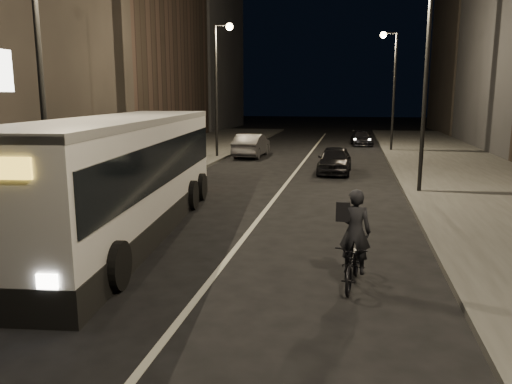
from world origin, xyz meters
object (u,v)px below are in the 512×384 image
at_px(streetlight_right_mid, 420,58).
at_px(car_near, 335,160).
at_px(streetlight_left_far, 220,72).
at_px(car_mid, 252,145).
at_px(city_bus, 123,171).
at_px(car_far, 362,138).
at_px(streetlight_right_far, 391,75).
at_px(streetlight_left_near, 47,42).
at_px(cyclist_on_bicycle, 354,254).

relative_size(streetlight_right_mid, car_near, 2.00).
xyz_separation_m(streetlight_left_far, car_mid, (1.73, 1.26, -4.60)).
distance_m(city_bus, car_far, 29.11).
relative_size(streetlight_right_far, city_bus, 0.65).
xyz_separation_m(streetlight_right_mid, streetlight_left_near, (-10.66, -8.00, 0.00)).
xyz_separation_m(cyclist_on_bicycle, car_mid, (-6.61, 21.87, 0.06)).
relative_size(streetlight_left_near, car_far, 2.10).
bearing_deg(streetlight_right_mid, streetlight_left_near, -143.12).
bearing_deg(car_far, streetlight_right_far, -74.57).
relative_size(car_mid, car_far, 1.19).
bearing_deg(streetlight_right_far, car_mid, -152.03).
xyz_separation_m(streetlight_right_mid, cyclist_on_bicycle, (-2.32, -10.62, -4.66)).
bearing_deg(streetlight_left_near, streetlight_right_mid, 36.88).
distance_m(streetlight_right_far, streetlight_left_near, 26.26).
relative_size(streetlight_right_far, cyclist_on_bicycle, 3.86).
bearing_deg(city_bus, streetlight_right_far, 63.06).
bearing_deg(car_mid, streetlight_right_mid, 129.69).
bearing_deg(streetlight_left_near, streetlight_right_far, 66.04).
bearing_deg(car_far, streetlight_right_mid, -90.26).
distance_m(streetlight_right_far, car_near, 12.31).
bearing_deg(car_mid, streetlight_right_far, -150.77).
bearing_deg(cyclist_on_bicycle, city_bus, 161.91).
distance_m(car_mid, car_far, 11.83).
relative_size(streetlight_right_mid, streetlight_right_far, 1.00).
bearing_deg(car_far, car_mid, -132.57).
xyz_separation_m(streetlight_left_near, car_far, (8.93, 28.64, -4.80)).
bearing_deg(car_near, streetlight_right_far, 74.39).
xyz_separation_m(car_near, car_mid, (-5.62, 6.15, 0.07)).
xyz_separation_m(streetlight_right_far, car_near, (-3.31, -10.90, -4.67)).
distance_m(cyclist_on_bicycle, car_near, 15.75).
relative_size(city_bus, cyclist_on_bicycle, 5.96).
xyz_separation_m(cyclist_on_bicycle, car_near, (-0.99, 15.72, -0.01)).
bearing_deg(streetlight_right_far, streetlight_left_far, -150.64).
xyz_separation_m(streetlight_left_near, car_mid, (1.73, 19.26, -4.60)).
relative_size(streetlight_left_near, cyclist_on_bicycle, 3.86).
bearing_deg(streetlight_right_mid, streetlight_left_far, 136.84).
relative_size(city_bus, car_far, 3.24).
bearing_deg(car_near, car_mid, 133.70).
bearing_deg(streetlight_left_far, cyclist_on_bicycle, -67.96).
xyz_separation_m(streetlight_left_near, cyclist_on_bicycle, (8.34, -2.62, -4.66)).
relative_size(streetlight_right_far, car_mid, 1.76).
xyz_separation_m(streetlight_right_far, streetlight_left_far, (-10.66, -6.00, 0.00)).
height_order(city_bus, cyclist_on_bicycle, city_bus).
xyz_separation_m(streetlight_right_far, car_far, (-1.73, 4.64, -4.80)).
bearing_deg(city_bus, streetlight_right_mid, 34.15).
height_order(streetlight_left_near, city_bus, streetlight_left_near).
bearing_deg(streetlight_left_near, city_bus, 13.60).
bearing_deg(streetlight_right_mid, car_far, 94.80).
relative_size(streetlight_right_mid, car_mid, 1.76).
relative_size(streetlight_right_mid, streetlight_left_far, 1.00).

